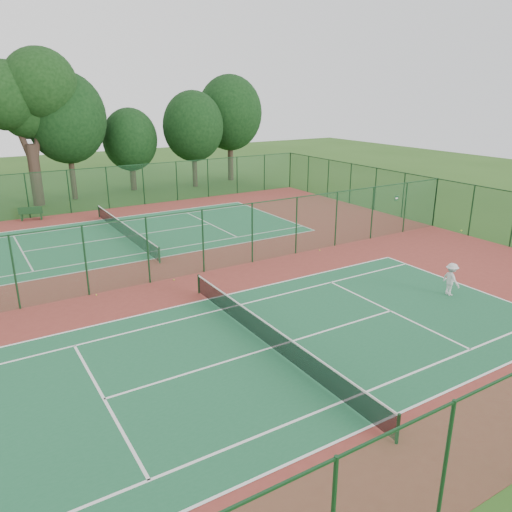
# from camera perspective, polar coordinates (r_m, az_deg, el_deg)

# --- Properties ---
(ground) EXTENTS (120.00, 120.00, 0.00)m
(ground) POSITION_cam_1_polar(r_m,az_deg,el_deg) (26.76, -8.91, -2.40)
(ground) COLOR #2B531A
(ground) RESTS_ON ground
(red_pad) EXTENTS (40.00, 36.00, 0.01)m
(red_pad) POSITION_cam_1_polar(r_m,az_deg,el_deg) (26.76, -8.91, -2.39)
(red_pad) COLOR maroon
(red_pad) RESTS_ON ground
(court_near) EXTENTS (23.77, 10.97, 0.01)m
(court_near) POSITION_cam_1_polar(r_m,az_deg,el_deg) (19.47, 1.73, -10.44)
(court_near) COLOR #1E5F3A
(court_near) RESTS_ON red_pad
(court_far) EXTENTS (23.77, 10.97, 0.01)m
(court_far) POSITION_cam_1_polar(r_m,az_deg,el_deg) (34.85, -14.74, 2.16)
(court_far) COLOR #226C43
(court_far) RESTS_ON red_pad
(fence_north) EXTENTS (40.00, 0.09, 3.50)m
(fence_north) POSITION_cam_1_polar(r_m,az_deg,el_deg) (42.96, -18.59, 7.21)
(fence_north) COLOR #174726
(fence_north) RESTS_ON ground
(fence_south) EXTENTS (40.00, 0.09, 3.50)m
(fence_south) POSITION_cam_1_polar(r_m,az_deg,el_deg) (13.21, 25.10, -18.95)
(fence_south) COLOR #1B522C
(fence_south) RESTS_ON ground
(fence_east) EXTENTS (0.09, 36.00, 3.50)m
(fence_east) POSITION_cam_1_polar(r_m,az_deg,el_deg) (38.25, 19.79, 5.79)
(fence_east) COLOR #184A28
(fence_east) RESTS_ON ground
(fence_divider) EXTENTS (40.00, 0.09, 3.50)m
(fence_divider) POSITION_cam_1_polar(r_m,az_deg,el_deg) (26.19, -9.10, 1.20)
(fence_divider) COLOR #184A29
(fence_divider) RESTS_ON ground
(tennis_net_near) EXTENTS (0.10, 12.90, 0.97)m
(tennis_net_near) POSITION_cam_1_polar(r_m,az_deg,el_deg) (19.22, 1.75, -9.05)
(tennis_net_near) COLOR #13361A
(tennis_net_near) RESTS_ON ground
(tennis_net_far) EXTENTS (0.10, 12.90, 0.97)m
(tennis_net_far) POSITION_cam_1_polar(r_m,az_deg,el_deg) (34.71, -14.82, 3.00)
(tennis_net_far) COLOR #163D20
(tennis_net_far) RESTS_ON ground
(player_near) EXTENTS (0.76, 1.12, 1.60)m
(player_near) POSITION_cam_1_polar(r_m,az_deg,el_deg) (25.65, 21.40, -2.47)
(player_near) COLOR silver
(player_near) RESTS_ON court_near
(bench) EXTENTS (1.78, 0.95, 1.06)m
(bench) POSITION_cam_1_polar(r_m,az_deg,el_deg) (41.61, -24.33, 4.48)
(bench) COLOR #133718
(bench) RESTS_ON red_pad
(stray_ball_a) EXTENTS (0.07, 0.07, 0.07)m
(stray_ball_a) POSITION_cam_1_polar(r_m,az_deg,el_deg) (26.29, -9.36, -2.71)
(stray_ball_a) COLOR #A9C92E
(stray_ball_a) RESTS_ON red_pad
(stray_ball_b) EXTENTS (0.07, 0.07, 0.07)m
(stray_ball_b) POSITION_cam_1_polar(r_m,az_deg,el_deg) (30.96, 7.29, 0.66)
(stray_ball_b) COLOR #CDD932
(stray_ball_b) RESTS_ON red_pad
(stray_ball_c) EXTENTS (0.06, 0.06, 0.06)m
(stray_ball_c) POSITION_cam_1_polar(r_m,az_deg,el_deg) (25.28, -17.78, -4.26)
(stray_ball_c) COLOR #C7E936
(stray_ball_c) RESTS_ON red_pad
(big_tree) EXTENTS (8.34, 6.10, 12.81)m
(big_tree) POSITION_cam_1_polar(r_m,az_deg,el_deg) (46.39, -24.88, 16.38)
(big_tree) COLOR #35241D
(big_tree) RESTS_ON ground
(evergreen_row) EXTENTS (39.00, 5.00, 12.00)m
(evergreen_row) POSITION_cam_1_polar(r_m,az_deg,el_deg) (49.39, -19.57, 6.37)
(evergreen_row) COLOR black
(evergreen_row) RESTS_ON ground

